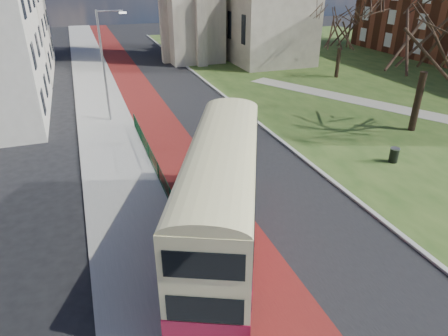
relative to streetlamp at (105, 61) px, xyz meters
name	(u,v)px	position (x,y,z in m)	size (l,w,h in m)	color
ground	(258,241)	(4.35, -18.00, -4.59)	(160.00, 160.00, 0.00)	black
road_carriageway	(179,105)	(5.85, 2.00, -4.59)	(9.00, 120.00, 0.01)	black
bus_lane	(148,109)	(3.15, 2.00, -4.59)	(3.40, 120.00, 0.01)	#591414
pavement_west	(102,113)	(-0.65, 2.00, -4.53)	(4.00, 120.00, 0.12)	gray
kerb_west	(127,110)	(1.35, 2.00, -4.53)	(0.25, 120.00, 0.13)	#999993
kerb_east	(221,94)	(10.45, 4.00, -4.53)	(0.25, 80.00, 0.13)	#999993
grass_green	(392,77)	(30.35, 4.00, -4.57)	(40.00, 80.00, 0.04)	#2B491A
footpath	(435,117)	(24.35, -8.00, -4.54)	(2.20, 36.00, 0.03)	#9E998C
pedestrian_railing	(170,197)	(1.40, -14.00, -4.04)	(0.07, 24.00, 1.12)	#0C361D
streetlamp	(105,61)	(0.00, 0.00, 0.00)	(2.13, 0.18, 8.00)	gray
bus	(222,192)	(2.77, -17.80, -1.92)	(7.03, 11.27, 4.69)	#A30F30
winter_tree_near	(436,20)	(20.43, -9.64, 3.07)	(9.21, 9.21, 11.00)	black
winter_tree_far	(343,24)	(24.49, 5.96, 0.98)	(6.60, 6.60, 8.00)	black
litter_bin	(394,155)	(15.37, -13.59, -4.09)	(0.64, 0.64, 0.92)	black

